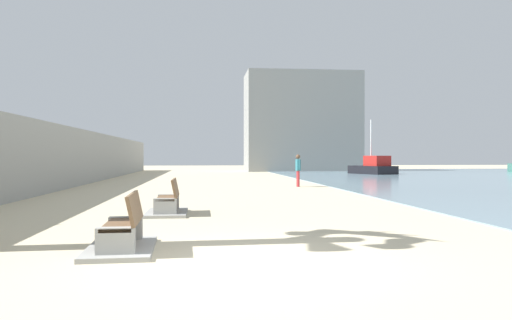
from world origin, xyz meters
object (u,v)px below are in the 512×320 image
object	(u,v)px
bench_near	(123,237)
boat_distant	(374,167)
person_walking	(298,168)
bench_far	(168,206)

from	to	relation	value
bench_near	boat_distant	distance (m)	37.87
person_walking	boat_distant	xyz separation A→B (m)	(9.97, 16.93, -0.36)
bench_near	boat_distant	size ratio (longest dim) A/B	0.45
bench_far	boat_distant	distance (m)	32.89
person_walking	boat_distant	size ratio (longest dim) A/B	0.35
bench_near	bench_far	bearing A→B (deg)	85.77
bench_far	boat_distant	world-z (taller)	boat_distant
bench_far	boat_distant	xyz separation A→B (m)	(15.89, 28.79, 0.40)
person_walking	bench_far	bearing A→B (deg)	-116.55
bench_near	person_walking	bearing A→B (deg)	69.87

